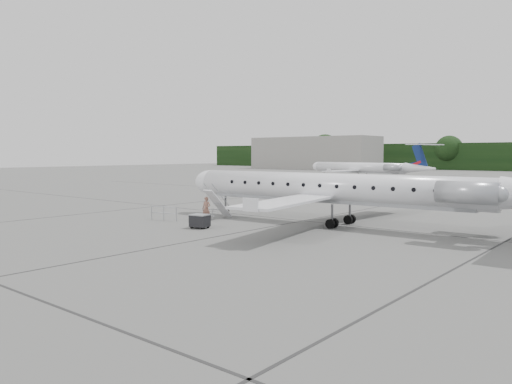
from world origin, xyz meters
The scene contains 8 objects.
ground centered at (0.00, 0.00, 0.00)m, with size 320.00×320.00×0.00m, color #62625F.
terminal_building centered at (-70.00, 110.00, 5.00)m, with size 40.00×14.00×10.00m, color gray.
main_regional_jet centered at (-1.91, 6.69, 3.53)m, with size 27.54×19.83×7.06m, color silver, non-canonical shape.
airstair centered at (-9.95, 4.16, 1.11)m, with size 0.85×2.27×2.21m, color silver, non-canonical shape.
passenger centered at (-9.89, 2.88, 0.87)m, with size 0.64×0.42×1.74m, color brown.
safety_railing centered at (-12.31, 0.92, 0.50)m, with size 2.20×0.08×1.00m, color gray, non-canonical shape.
baggage_cart centered at (-7.53, -0.07, 0.49)m, with size 1.13×0.91×0.98m, color black, non-canonical shape.
bg_regional_left centered at (-27.22, 58.60, 3.25)m, with size 24.76×17.83×6.50m, color silver, non-canonical shape.
Camera 1 is at (15.90, -22.63, 4.88)m, focal length 35.00 mm.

